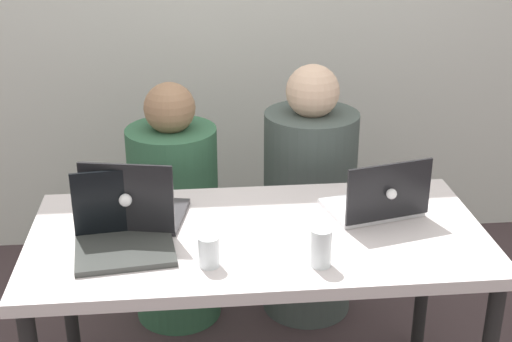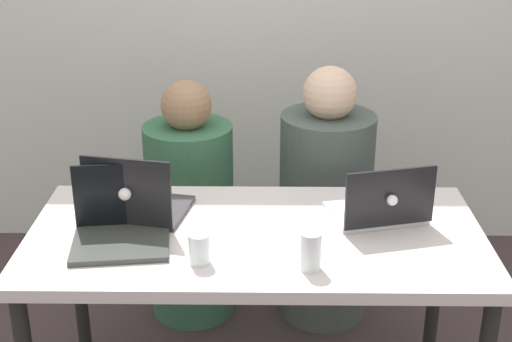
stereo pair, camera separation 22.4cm
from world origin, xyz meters
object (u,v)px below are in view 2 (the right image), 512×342
Objects in this scene: laptop_back_right at (380,208)px; laptop_front_left at (121,226)px; person_on_right at (325,209)px; water_glass_left at (199,250)px; person_on_left at (191,214)px; water_glass_right at (310,253)px; laptop_back_left at (137,203)px.

laptop_front_left is at bearing -4.13° from laptop_back_right.
water_glass_left is at bearing 65.37° from person_on_right.
person_on_left reaches higher than water_glass_right.
person_on_right is 11.71× the size of water_glass_left.
water_glass_right is (-0.24, -0.31, 0.00)m from laptop_back_right.
water_glass_left is at bearing 114.18° from person_on_left.
laptop_back_left is (-0.67, -0.56, 0.29)m from person_on_right.
person_on_left is 3.03× the size of laptop_back_right.
laptop_front_left is at bearing 164.14° from water_glass_right.
laptop_front_left is at bearing 91.66° from laptop_back_left.
person_on_right is 0.91m from laptop_back_left.
water_glass_right reaches higher than water_glass_left.
person_on_right is 3.43× the size of laptop_front_left.
laptop_back_right is 3.67× the size of water_glass_left.
laptop_front_left is 0.93× the size of laptop_back_right.
laptop_back_left is at bearing 128.26° from water_glass_left.
water_glass_left is at bearing -34.59° from laptop_front_left.
person_on_right is 3.23× the size of laptop_back_left.
laptop_back_left is (-0.11, -0.56, 0.32)m from person_on_left.
person_on_right is 9.38× the size of water_glass_right.
water_glass_right is (0.44, -0.87, 0.31)m from person_on_left.
water_glass_right is at bearing 85.13° from person_on_right.
laptop_back_right is (0.68, -0.57, 0.31)m from person_on_left.
person_on_left reaches higher than laptop_front_left.
water_glass_left is (0.23, -0.29, -0.01)m from laptop_back_left.
laptop_front_left reaches higher than water_glass_right.
person_on_left is 0.95× the size of person_on_right.
person_on_left is at bearing 116.63° from water_glass_right.
water_glass_right is 0.32m from water_glass_left.
person_on_right is at bearing 82.18° from water_glass_right.
water_glass_left is (0.25, -0.13, -0.01)m from laptop_front_left.
person_on_left is 1.02m from water_glass_right.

